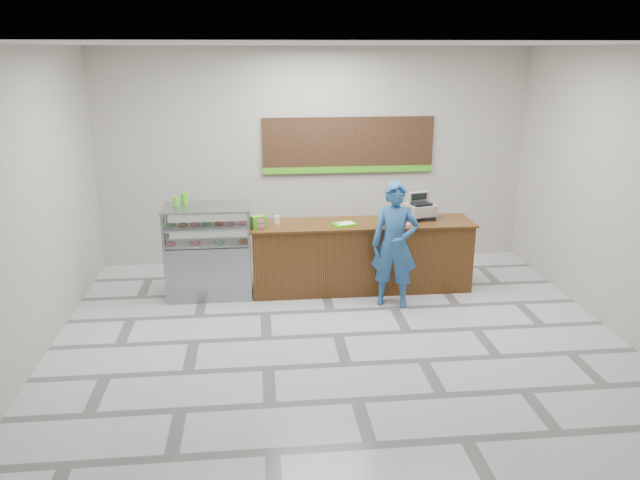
{
  "coord_description": "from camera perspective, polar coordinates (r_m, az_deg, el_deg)",
  "views": [
    {
      "loc": [
        -0.96,
        -7.08,
        3.45
      ],
      "look_at": [
        -0.13,
        0.9,
        0.98
      ],
      "focal_mm": 35.0,
      "sensor_mm": 36.0,
      "label": 1
    }
  ],
  "objects": [
    {
      "name": "back_wall",
      "position": [
        10.27,
        -0.49,
        7.57
      ],
      "size": [
        7.0,
        0.0,
        7.0
      ],
      "primitive_type": "plane",
      "rotation": [
        1.57,
        0.0,
        0.0
      ],
      "color": "#B6B2A7",
      "rests_on": "floor"
    },
    {
      "name": "display_case",
      "position": [
        9.09,
        -10.12,
        -0.94
      ],
      "size": [
        1.22,
        0.72,
        1.33
      ],
      "color": "gray",
      "rests_on": "floor"
    },
    {
      "name": "donut_decal",
      "position": [
        9.08,
        7.87,
        1.5
      ],
      "size": [
        0.14,
        0.14,
        0.0
      ],
      "primitive_type": "cylinder",
      "color": "pink",
      "rests_on": "sales_counter"
    },
    {
      "name": "napkin_box",
      "position": [
        8.98,
        -5.66,
        1.79
      ],
      "size": [
        0.16,
        0.16,
        0.12
      ],
      "primitive_type": "cube",
      "rotation": [
        0.0,
        0.0,
        0.13
      ],
      "color": "white",
      "rests_on": "sales_counter"
    },
    {
      "name": "straw_cup",
      "position": [
        9.0,
        -3.96,
        1.85
      ],
      "size": [
        0.08,
        0.08,
        0.12
      ],
      "primitive_type": "cylinder",
      "color": "silver",
      "rests_on": "sales_counter"
    },
    {
      "name": "card_terminal",
      "position": [
        9.21,
        8.69,
        1.79
      ],
      "size": [
        0.09,
        0.17,
        0.04
      ],
      "primitive_type": "cube",
      "rotation": [
        0.0,
        0.0,
        -0.05
      ],
      "color": "black",
      "rests_on": "sales_counter"
    },
    {
      "name": "customer",
      "position": [
        8.61,
        6.85,
        -0.43
      ],
      "size": [
        0.73,
        0.58,
        1.75
      ],
      "primitive_type": "imported",
      "rotation": [
        0.0,
        0.0,
        -0.29
      ],
      "color": "#24538A",
      "rests_on": "floor"
    },
    {
      "name": "green_cup_left",
      "position": [
        9.05,
        -13.05,
        3.51
      ],
      "size": [
        0.08,
        0.08,
        0.13
      ],
      "primitive_type": "cylinder",
      "color": "#4ABC1D",
      "rests_on": "display_case"
    },
    {
      "name": "serving_tray",
      "position": [
        8.96,
        2.24,
        1.48
      ],
      "size": [
        0.38,
        0.32,
        0.02
      ],
      "rotation": [
        0.0,
        0.0,
        0.32
      ],
      "color": "#24CC00",
      "rests_on": "sales_counter"
    },
    {
      "name": "promo_box",
      "position": [
        8.81,
        -5.65,
        1.66
      ],
      "size": [
        0.23,
        0.19,
        0.17
      ],
      "primitive_type": "cube",
      "rotation": [
        0.0,
        0.0,
        0.36
      ],
      "color": "#4ABC1D",
      "rests_on": "sales_counter"
    },
    {
      "name": "green_cup_right",
      "position": [
        9.14,
        -12.29,
        3.79
      ],
      "size": [
        0.1,
        0.1,
        0.15
      ],
      "primitive_type": "cylinder",
      "color": "#4ABC1D",
      "rests_on": "display_case"
    },
    {
      "name": "sales_counter",
      "position": [
        9.24,
        3.79,
        -1.45
      ],
      "size": [
        3.26,
        0.76,
        1.03
      ],
      "color": "brown",
      "rests_on": "floor"
    },
    {
      "name": "floor",
      "position": [
        7.93,
        1.64,
        -8.68
      ],
      "size": [
        7.0,
        7.0,
        0.0
      ],
      "primitive_type": "plane",
      "color": "silver",
      "rests_on": "ground"
    },
    {
      "name": "ceiling",
      "position": [
        7.15,
        1.88,
        17.49
      ],
      "size": [
        7.0,
        7.0,
        0.0
      ],
      "primitive_type": "plane",
      "rotation": [
        3.14,
        0.0,
        0.0
      ],
      "color": "silver",
      "rests_on": "back_wall"
    },
    {
      "name": "menu_board",
      "position": [
        10.27,
        2.62,
        8.58
      ],
      "size": [
        2.8,
        0.06,
        0.9
      ],
      "color": "black",
      "rests_on": "back_wall"
    },
    {
      "name": "cash_register",
      "position": [
        9.39,
        9.09,
        2.83
      ],
      "size": [
        0.49,
        0.5,
        0.37
      ],
      "rotation": [
        0.0,
        0.0,
        0.26
      ],
      "color": "black",
      "rests_on": "sales_counter"
    }
  ]
}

